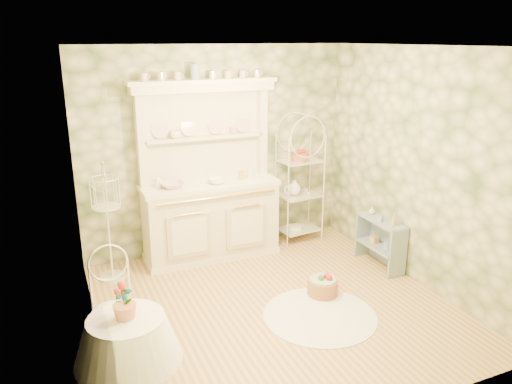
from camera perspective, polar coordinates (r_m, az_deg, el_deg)
name	(u,v)px	position (r m, az deg, el deg)	size (l,w,h in m)	color
floor	(274,306)	(5.53, 2.11, -12.90)	(3.60, 3.60, 0.00)	tan
ceiling	(278,46)	(4.78, 2.48, 16.32)	(3.60, 3.60, 0.00)	white
wall_left	(88,210)	(4.54, -18.66, -1.99)	(3.60, 3.60, 0.00)	beige
wall_right	(419,169)	(5.97, 18.08, 2.56)	(3.60, 3.60, 0.00)	beige
wall_back	(217,151)	(6.61, -4.50, 4.73)	(3.60, 3.60, 0.00)	beige
wall_front	(389,256)	(3.56, 15.01, -7.04)	(3.60, 3.60, 0.00)	beige
kitchen_dresser	(209,172)	(6.33, -5.34, 2.26)	(1.87, 0.61, 2.29)	#F2E8CC
bakers_rack	(300,178)	(6.96, 5.00, 1.56)	(0.56, 0.40, 1.80)	white
side_shelf	(380,245)	(6.50, 13.97, -5.90)	(0.24, 0.65, 0.55)	#7F93A4
round_table	(129,356)	(4.26, -14.32, -17.66)	(0.69, 0.69, 0.75)	white
cafe_chair	(114,307)	(4.70, -15.91, -12.48)	(0.45, 0.45, 1.00)	white
birdcage_stand	(108,223)	(6.06, -16.57, -3.39)	(0.34, 0.34, 1.43)	white
floor_basket	(323,286)	(5.74, 7.61, -10.64)	(0.32, 0.32, 0.21)	#AA6B42
lace_rug	(320,315)	(5.39, 7.29, -13.82)	(1.19, 1.19, 0.01)	white
bowl_floral	(172,187)	(6.21, -9.55, 0.55)	(0.29, 0.29, 0.07)	white
bowl_white	(217,183)	(6.32, -4.45, 1.03)	(0.23, 0.23, 0.07)	white
cup_left	(175,136)	(6.28, -9.21, 6.33)	(0.13, 0.13, 0.10)	white
cup_right	(234,132)	(6.51, -2.56, 6.92)	(0.09, 0.09, 0.09)	white
potted_geranium	(123,301)	(4.02, -14.91, -12.00)	(0.14, 0.10, 0.27)	#3F7238
bottle_amber	(394,220)	(6.21, 15.48, -3.09)	(0.06, 0.06, 0.15)	tan
bottle_blue	(380,219)	(6.30, 14.04, -2.99)	(0.05, 0.05, 0.11)	#7E94C1
bottle_glass	(372,212)	(6.55, 13.10, -2.20)	(0.08, 0.08, 0.10)	silver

